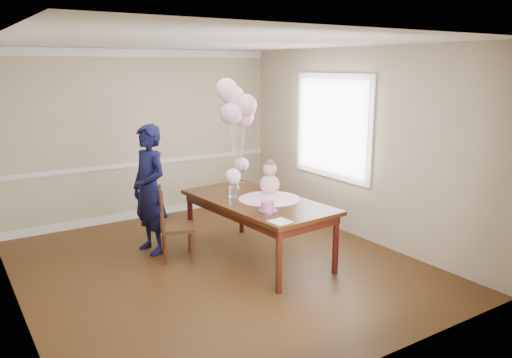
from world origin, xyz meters
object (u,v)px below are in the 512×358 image
dining_table_top (257,202)px  birthday_cake (268,206)px  woman (149,190)px  dining_chair_seat (177,228)px

dining_table_top → birthday_cake: bearing=-114.0°
dining_table_top → woman: (-1.06, 0.96, 0.10)m
birthday_cake → woman: size_ratio=0.09×
dining_chair_seat → woman: woman is taller
dining_table_top → woman: 1.44m
dining_chair_seat → woman: bearing=131.9°
dining_table_top → birthday_cake: (-0.17, -0.48, 0.09)m
dining_table_top → dining_chair_seat: 1.08m
birthday_cake → dining_table_top: bearing=70.3°
dining_table_top → dining_chair_seat: size_ratio=5.04×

